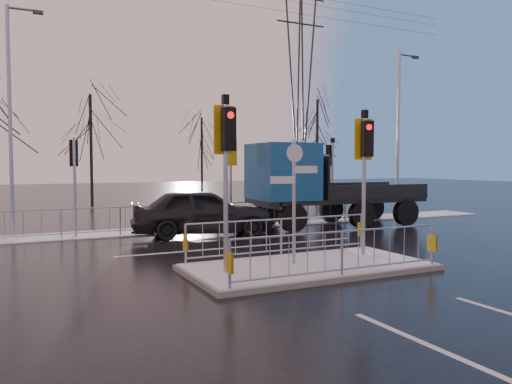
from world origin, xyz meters
name	(u,v)px	position (x,y,z in m)	size (l,w,h in m)	color
ground	(308,270)	(0.00, 0.00, 0.00)	(120.00, 120.00, 0.00)	black
snow_verge	(193,228)	(0.00, 8.60, 0.02)	(30.00, 2.00, 0.04)	white
lane_markings	(316,272)	(0.00, -0.33, 0.00)	(8.00, 11.38, 0.01)	silver
traffic_island	(308,254)	(-0.01, 0.01, 0.39)	(6.00, 3.04, 4.15)	#64635F
far_kerb_fixtures	(205,204)	(0.29, 8.09, 1.02)	(18.00, 0.65, 3.83)	#969BA4
car_far_lane	(203,212)	(-0.30, 6.68, 0.87)	(2.05, 5.09, 1.74)	black
flatbed_truck	(305,183)	(4.32, 7.11, 1.82)	(7.52, 3.11, 3.42)	black
tree_far_a	(91,128)	(-2.00, 22.00, 4.82)	(3.75, 3.75, 7.08)	black
tree_far_b	(202,142)	(6.00, 24.00, 4.18)	(3.25, 3.25, 6.14)	black
tree_far_c	(317,130)	(14.00, 21.00, 5.15)	(4.00, 4.00, 7.55)	black
street_lamp_right	(399,127)	(10.57, 8.50, 4.39)	(1.25, 0.18, 8.00)	#969BA4
street_lamp_left	(12,111)	(-6.43, 9.50, 4.49)	(1.25, 0.18, 8.20)	#969BA4
pylon_wires	(290,72)	(16.88, 30.00, 11.03)	(70.00, 2.38, 19.97)	#2D3033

